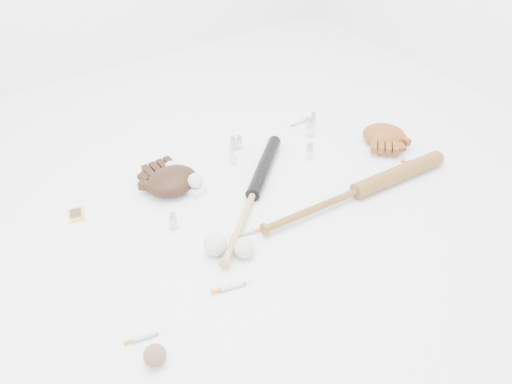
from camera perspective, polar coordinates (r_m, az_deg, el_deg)
bat_dark at (r=2.00m, az=-0.35°, el=-0.25°), size 0.66×0.59×0.06m
bat_wood at (r=2.05m, az=11.49°, el=0.11°), size 0.94×0.13×0.07m
glove_dark at (r=2.07m, az=-9.58°, el=1.30°), size 0.26×0.26×0.09m
glove_tan at (r=2.41m, az=14.42°, el=6.37°), size 0.33×0.33×0.09m
trading_card at (r=2.07m, az=-19.83°, el=-2.46°), size 0.08×0.10×0.00m
pedestal at (r=2.06m, az=-6.86°, el=0.23°), size 0.08×0.08×0.04m
baseball_on_pedestal at (r=2.03m, az=-6.96°, el=1.30°), size 0.06×0.06×0.06m
baseball_left at (r=1.78m, az=-4.68°, el=-6.02°), size 0.08×0.08×0.08m
baseball_upper at (r=2.15m, az=-9.59°, el=2.60°), size 0.07×0.07×0.07m
baseball_mid at (r=1.77m, az=-1.37°, el=-6.40°), size 0.08×0.08×0.08m
baseball_aged at (r=1.54m, az=-11.48°, el=-17.82°), size 0.07×0.07×0.07m
syringe_0 at (r=1.69m, az=-2.79°, el=-10.71°), size 0.17×0.07×0.02m
syringe_1 at (r=1.87m, az=-1.35°, el=-4.68°), size 0.16×0.07×0.02m
syringe_2 at (r=2.26m, az=-2.74°, el=4.28°), size 0.09×0.16×0.02m
syringe_3 at (r=2.31m, az=17.91°, el=3.11°), size 0.11×0.15×0.02m
syringe_4 at (r=2.50m, az=4.81°, el=7.91°), size 0.15×0.03×0.02m
syringe_5 at (r=1.61m, az=-12.65°, el=-15.85°), size 0.14×0.06×0.02m
vial_0 at (r=2.28m, az=-2.65°, el=5.53°), size 0.03×0.03×0.07m
vial_1 at (r=2.48m, az=6.54°, el=8.24°), size 0.03×0.03×0.07m
vial_2 at (r=2.24m, az=6.16°, el=4.68°), size 0.03×0.03×0.08m
vial_3 at (r=2.39m, az=6.20°, el=7.40°), size 0.04×0.04×0.10m
vial_4 at (r=1.90m, az=-9.44°, el=-3.29°), size 0.03×0.03×0.07m
vial_5 at (r=2.30m, az=-1.93°, el=5.69°), size 0.03×0.03×0.07m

